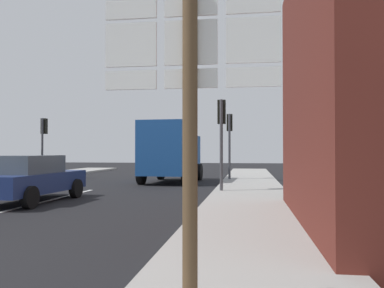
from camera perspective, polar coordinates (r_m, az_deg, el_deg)
The scene contains 9 objects.
ground_plane at distance 15.09m, azimuth -17.19°, elevation -7.09°, with size 80.00×80.00×0.00m, color black.
sidewalk_right at distance 11.66m, azimuth 8.40°, elevation -8.58°, with size 2.71×44.00×0.14m, color #9E9B96.
lane_centre_stripe at distance 11.62m, azimuth -25.78°, elevation -8.83°, with size 0.16×12.00×0.01m, color silver.
sedan_far at distance 13.44m, azimuth -22.45°, elevation -4.55°, with size 2.11×4.27×1.47m.
delivery_truck at distance 20.34m, azimuth -3.01°, elevation -0.90°, with size 2.73×5.12×3.05m.
route_sign_post at distance 3.68m, azimuth -0.24°, elevation 5.24°, with size 1.66×0.14×3.20m.
traffic_light_far_right at distance 21.20m, azimuth 5.43°, elevation 1.80°, with size 0.30×0.49×3.58m.
traffic_light_near_right at distance 14.98m, azimuth 4.28°, elevation 2.86°, with size 0.30×0.49×3.54m.
traffic_light_far_left at distance 24.57m, azimuth -20.58°, elevation 1.36°, with size 0.30×0.49×3.51m.
Camera 1 is at (6.42, -3.56, 1.60)m, focal length 37.04 mm.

